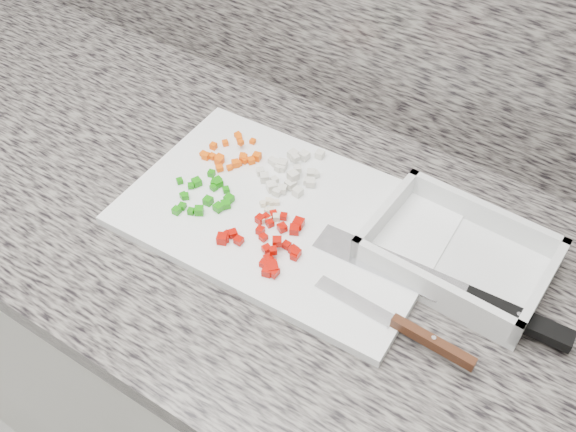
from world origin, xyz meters
name	(u,v)px	position (x,y,z in m)	size (l,w,h in m)	color
cabinet	(242,357)	(0.00, 1.44, 0.43)	(3.92, 0.62, 0.86)	white
countertop	(227,209)	(0.00, 1.44, 0.88)	(3.96, 0.64, 0.04)	slate
cutting_board	(284,215)	(0.10, 1.46, 0.91)	(0.47, 0.31, 0.02)	white
carrot_pile	(232,155)	(-0.04, 1.51, 0.92)	(0.09, 0.10, 0.02)	#EE5205
onion_pile	(290,173)	(0.06, 1.53, 0.92)	(0.10, 0.12, 0.02)	beige
green_pepper_pile	(207,195)	(-0.02, 1.42, 0.92)	(0.11, 0.10, 0.01)	#177D0B
red_pepper_pile	(269,242)	(0.12, 1.39, 0.92)	(0.12, 0.12, 0.02)	#A60902
garlic_pile	(270,211)	(0.08, 1.44, 0.92)	(0.05, 0.05, 0.01)	beige
chef_knife	(471,299)	(0.40, 1.45, 0.92)	(0.36, 0.06, 0.02)	silver
paring_knife	(412,331)	(0.35, 1.37, 0.92)	(0.23, 0.03, 0.02)	silver
tray	(457,256)	(0.35, 1.52, 0.92)	(0.26, 0.19, 0.05)	silver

